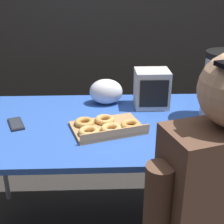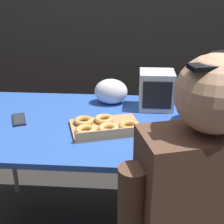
% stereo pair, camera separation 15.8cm
% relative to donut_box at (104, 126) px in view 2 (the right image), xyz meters
% --- Properties ---
extents(folding_table, '(1.55, 0.81, 0.76)m').
position_rel_donut_box_xyz_m(folding_table, '(0.04, 0.08, -0.06)').
color(folding_table, '#2D56B2').
rests_on(folding_table, ground).
extents(donut_box, '(0.39, 0.32, 0.05)m').
position_rel_donut_box_xyz_m(donut_box, '(0.00, 0.00, 0.00)').
color(donut_box, tan).
rests_on(donut_box, folding_table).
extents(cell_phone, '(0.12, 0.16, 0.01)m').
position_rel_donut_box_xyz_m(cell_phone, '(-0.45, 0.07, -0.01)').
color(cell_phone, black).
rests_on(cell_phone, folding_table).
extents(space_heater, '(0.19, 0.17, 0.21)m').
position_rel_donut_box_xyz_m(space_heater, '(0.26, 0.30, 0.09)').
color(space_heater, silver).
rests_on(space_heater, folding_table).
extents(plastic_bag, '(0.19, 0.13, 0.15)m').
position_rel_donut_box_xyz_m(plastic_bag, '(0.01, 0.35, 0.06)').
color(plastic_bag, white).
rests_on(plastic_bag, folding_table).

